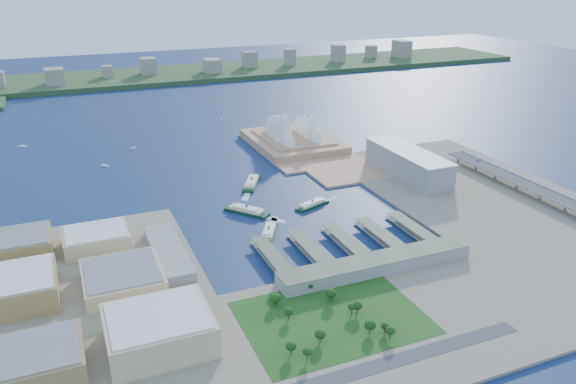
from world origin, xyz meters
name	(u,v)px	position (x,y,z in m)	size (l,w,h in m)	color
ground	(304,221)	(0.00, 0.00, 0.00)	(3000.00, 3000.00, 0.00)	#10224C
west_land	(87,316)	(-250.00, -105.00, 1.50)	(220.00, 390.00, 3.00)	gray
south_land	(406,316)	(0.00, -210.00, 1.50)	(720.00, 180.00, 3.00)	gray
east_land	(496,204)	(240.00, -50.00, 1.50)	(240.00, 500.00, 3.00)	gray
peninsula	(299,148)	(107.50, 260.00, 1.50)	(135.00, 220.00, 3.00)	tan
far_shore	(153,76)	(0.00, 980.00, 6.00)	(2200.00, 260.00, 12.00)	#2D4926
opera_house	(293,127)	(105.00, 280.00, 32.00)	(134.00, 180.00, 58.00)	white
toaster_building	(408,163)	(195.00, 80.00, 20.50)	(45.00, 155.00, 35.00)	gray
expressway	(540,195)	(300.00, -60.00, 8.93)	(26.00, 340.00, 11.85)	gray
west_buildings	(82,280)	(-250.00, -70.00, 16.50)	(200.00, 280.00, 27.00)	olive
ferry_wharves	(346,242)	(14.00, -75.00, 4.65)	(184.00, 90.00, 9.30)	#4A533F
terminal_building	(376,264)	(15.00, -135.00, 9.00)	(200.00, 28.00, 12.00)	gray
park	(333,309)	(-60.00, -190.00, 11.00)	(150.00, 110.00, 16.00)	#194714
far_skyline	(153,64)	(0.00, 960.00, 39.50)	(1900.00, 140.00, 55.00)	gray
ferry_a	(247,209)	(-54.92, 47.82, 5.46)	(14.70, 57.74, 10.92)	#0D341A
ferry_b	(252,181)	(-18.30, 134.43, 5.64)	(15.19, 59.69, 11.29)	#0D341A
ferry_c	(269,230)	(-50.87, -16.85, 4.93)	(13.28, 52.17, 9.86)	#0D341A
ferry_d	(312,203)	(26.96, 35.81, 4.59)	(12.36, 48.55, 9.18)	#0D341A
boat_a	(105,165)	(-194.56, 291.96, 1.28)	(3.32, 13.28, 2.56)	white
boat_b	(133,148)	(-142.29, 365.32, 1.20)	(3.12, 8.92, 2.41)	white
boat_c	(312,123)	(193.22, 391.85, 1.32)	(3.42, 11.73, 2.64)	white
boat_d	(22,146)	(-310.25, 445.66, 1.25)	(3.24, 14.82, 2.50)	white
boat_e	(221,119)	(43.13, 490.11, 1.29)	(3.34, 10.50, 2.58)	white
car_c	(477,160)	(304.00, 63.37, 15.51)	(1.86, 4.58, 1.33)	slate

